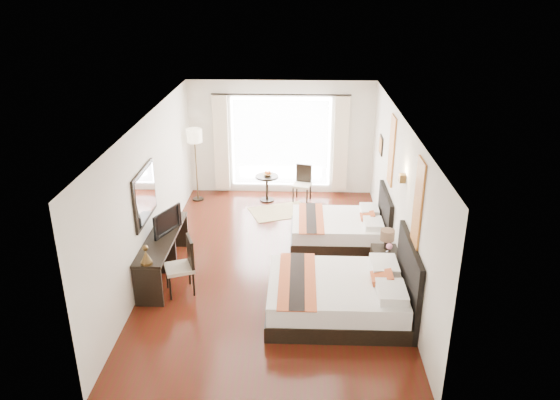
{
  "coord_description": "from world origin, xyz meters",
  "views": [
    {
      "loc": [
        0.46,
        -9.09,
        5.09
      ],
      "look_at": [
        0.1,
        0.42,
        1.15
      ],
      "focal_mm": 35.0,
      "sensor_mm": 36.0,
      "label": 1
    }
  ],
  "objects_px": {
    "vase": "(389,254)",
    "television": "(164,221)",
    "bed_near": "(342,295)",
    "floor_lamp": "(195,140)",
    "bed_far": "(341,228)",
    "fruit_bowl": "(268,175)",
    "window_chair": "(302,190)",
    "table_lamp": "(387,237)",
    "desk_chair": "(181,276)",
    "console_desk": "(163,255)",
    "side_table": "(267,188)",
    "nightstand": "(384,264)"
  },
  "relations": [
    {
      "from": "table_lamp",
      "to": "television",
      "type": "distance_m",
      "value": 4.02
    },
    {
      "from": "side_table",
      "to": "window_chair",
      "type": "relative_size",
      "value": 0.73
    },
    {
      "from": "bed_near",
      "to": "floor_lamp",
      "type": "relative_size",
      "value": 1.28
    },
    {
      "from": "floor_lamp",
      "to": "window_chair",
      "type": "bearing_deg",
      "value": 1.01
    },
    {
      "from": "bed_far",
      "to": "fruit_bowl",
      "type": "xyz_separation_m",
      "value": [
        -1.63,
        2.1,
        0.38
      ]
    },
    {
      "from": "nightstand",
      "to": "table_lamp",
      "type": "relative_size",
      "value": 1.42
    },
    {
      "from": "vase",
      "to": "console_desk",
      "type": "height_order",
      "value": "console_desk"
    },
    {
      "from": "bed_near",
      "to": "nightstand",
      "type": "height_order",
      "value": "bed_near"
    },
    {
      "from": "floor_lamp",
      "to": "bed_far",
      "type": "bearing_deg",
      "value": -32.07
    },
    {
      "from": "side_table",
      "to": "window_chair",
      "type": "distance_m",
      "value": 0.85
    },
    {
      "from": "bed_near",
      "to": "television",
      "type": "bearing_deg",
      "value": 157.03
    },
    {
      "from": "bed_far",
      "to": "table_lamp",
      "type": "distance_m",
      "value": 1.6
    },
    {
      "from": "table_lamp",
      "to": "window_chair",
      "type": "height_order",
      "value": "table_lamp"
    },
    {
      "from": "nightstand",
      "to": "vase",
      "type": "bearing_deg",
      "value": -79.45
    },
    {
      "from": "console_desk",
      "to": "vase",
      "type": "bearing_deg",
      "value": -2.3
    },
    {
      "from": "vase",
      "to": "desk_chair",
      "type": "height_order",
      "value": "desk_chair"
    },
    {
      "from": "vase",
      "to": "television",
      "type": "distance_m",
      "value": 4.05
    },
    {
      "from": "console_desk",
      "to": "desk_chair",
      "type": "height_order",
      "value": "desk_chair"
    },
    {
      "from": "table_lamp",
      "to": "fruit_bowl",
      "type": "distance_m",
      "value": 4.17
    },
    {
      "from": "nightstand",
      "to": "fruit_bowl",
      "type": "height_order",
      "value": "fruit_bowl"
    },
    {
      "from": "television",
      "to": "side_table",
      "type": "height_order",
      "value": "television"
    },
    {
      "from": "vase",
      "to": "floor_lamp",
      "type": "distance_m",
      "value": 5.56
    },
    {
      "from": "vase",
      "to": "bed_far",
      "type": "bearing_deg",
      "value": 113.68
    },
    {
      "from": "television",
      "to": "fruit_bowl",
      "type": "xyz_separation_m",
      "value": [
        1.67,
        3.36,
        -0.31
      ]
    },
    {
      "from": "bed_near",
      "to": "side_table",
      "type": "height_order",
      "value": "bed_near"
    },
    {
      "from": "floor_lamp",
      "to": "side_table",
      "type": "bearing_deg",
      "value": 0.37
    },
    {
      "from": "table_lamp",
      "to": "desk_chair",
      "type": "bearing_deg",
      "value": -168.75
    },
    {
      "from": "television",
      "to": "window_chair",
      "type": "bearing_deg",
      "value": -12.85
    },
    {
      "from": "bed_near",
      "to": "side_table",
      "type": "relative_size",
      "value": 3.55
    },
    {
      "from": "television",
      "to": "floor_lamp",
      "type": "bearing_deg",
      "value": 24.02
    },
    {
      "from": "fruit_bowl",
      "to": "table_lamp",
      "type": "bearing_deg",
      "value": -55.83
    },
    {
      "from": "floor_lamp",
      "to": "fruit_bowl",
      "type": "height_order",
      "value": "floor_lamp"
    },
    {
      "from": "console_desk",
      "to": "fruit_bowl",
      "type": "xyz_separation_m",
      "value": [
        1.69,
        3.55,
        0.29
      ]
    },
    {
      "from": "bed_near",
      "to": "table_lamp",
      "type": "xyz_separation_m",
      "value": [
        0.87,
        1.25,
        0.44
      ]
    },
    {
      "from": "bed_near",
      "to": "fruit_bowl",
      "type": "distance_m",
      "value": 4.93
    },
    {
      "from": "console_desk",
      "to": "fruit_bowl",
      "type": "height_order",
      "value": "console_desk"
    },
    {
      "from": "bed_far",
      "to": "fruit_bowl",
      "type": "height_order",
      "value": "bed_far"
    },
    {
      "from": "nightstand",
      "to": "bed_far",
      "type": "bearing_deg",
      "value": 115.05
    },
    {
      "from": "table_lamp",
      "to": "vase",
      "type": "xyz_separation_m",
      "value": [
        0.0,
        -0.27,
        -0.21
      ]
    },
    {
      "from": "bed_far",
      "to": "desk_chair",
      "type": "relative_size",
      "value": 1.92
    },
    {
      "from": "desk_chair",
      "to": "floor_lamp",
      "type": "bearing_deg",
      "value": -104.74
    },
    {
      "from": "table_lamp",
      "to": "console_desk",
      "type": "relative_size",
      "value": 0.18
    },
    {
      "from": "vase",
      "to": "television",
      "type": "height_order",
      "value": "television"
    },
    {
      "from": "table_lamp",
      "to": "console_desk",
      "type": "height_order",
      "value": "table_lamp"
    },
    {
      "from": "console_desk",
      "to": "television",
      "type": "relative_size",
      "value": 2.84
    },
    {
      "from": "bed_near",
      "to": "desk_chair",
      "type": "height_order",
      "value": "bed_near"
    },
    {
      "from": "window_chair",
      "to": "floor_lamp",
      "type": "bearing_deg",
      "value": -74.71
    },
    {
      "from": "bed_far",
      "to": "floor_lamp",
      "type": "xyz_separation_m",
      "value": [
        -3.34,
        2.09,
        1.22
      ]
    },
    {
      "from": "nightstand",
      "to": "side_table",
      "type": "xyz_separation_m",
      "value": [
        -2.33,
        3.55,
        0.05
      ]
    },
    {
      "from": "fruit_bowl",
      "to": "window_chair",
      "type": "distance_m",
      "value": 0.92
    }
  ]
}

